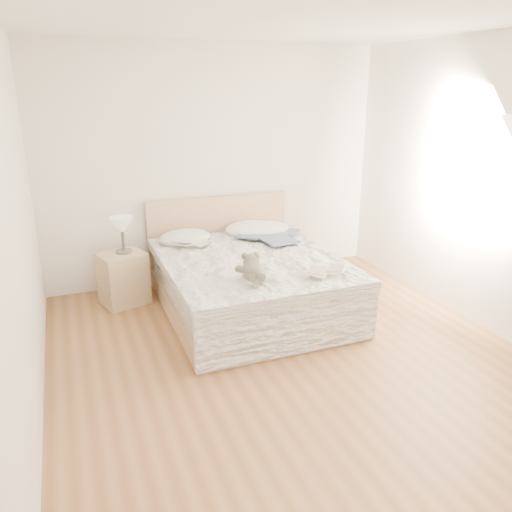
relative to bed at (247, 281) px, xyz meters
name	(u,v)px	position (x,y,z in m)	size (l,w,h in m)	color
floor	(296,362)	(0.00, -1.19, -0.31)	(4.00, 4.50, 0.00)	brown
ceiling	(306,13)	(0.00, -1.19, 2.39)	(4.00, 4.50, 0.00)	white
wall_back	(215,166)	(0.00, 1.06, 1.04)	(4.00, 0.02, 2.70)	white
wall_left	(13,235)	(-2.00, -1.19, 1.04)	(0.02, 4.50, 2.70)	white
wall_right	(500,189)	(2.00, -1.19, 1.04)	(0.02, 4.50, 2.70)	white
window	(476,173)	(1.99, -0.89, 1.14)	(0.02, 1.30, 1.10)	white
bed	(247,281)	(0.00, 0.00, 0.00)	(1.72, 2.14, 1.00)	tan
nightstand	(123,278)	(-1.19, 0.61, -0.03)	(0.45, 0.40, 0.56)	tan
table_lamp	(122,227)	(-1.16, 0.64, 0.53)	(0.25, 0.25, 0.38)	#534F49
pillow_left	(185,238)	(-0.49, 0.67, 0.33)	(0.58, 0.41, 0.18)	silver
pillow_middle	(252,229)	(0.33, 0.73, 0.33)	(0.63, 0.44, 0.19)	white
pillow_right	(265,229)	(0.47, 0.67, 0.33)	(0.58, 0.41, 0.17)	white
blouse	(276,238)	(0.45, 0.32, 0.32)	(0.54, 0.57, 0.02)	#374964
photo_book	(189,243)	(-0.49, 0.48, 0.32)	(0.35, 0.24, 0.03)	silver
childrens_book	(326,271)	(0.48, -0.79, 0.32)	(0.38, 0.26, 0.02)	#F1E4C5
teddy_bear	(253,276)	(-0.21, -0.73, 0.34)	(0.24, 0.34, 0.18)	#665C50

